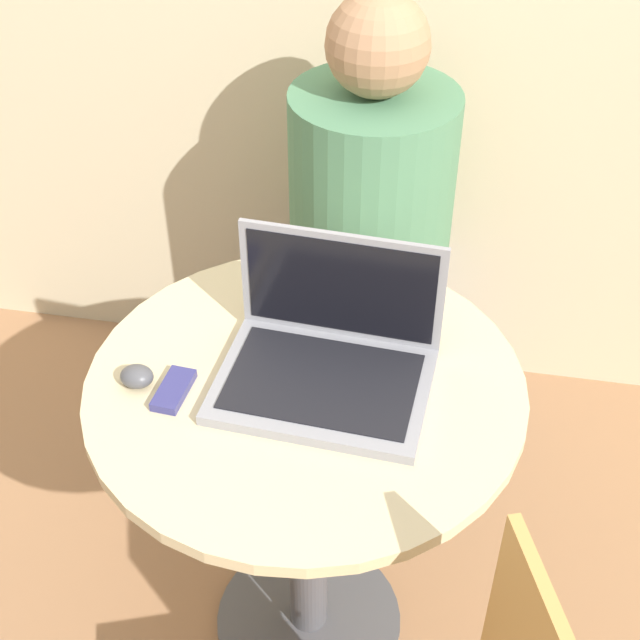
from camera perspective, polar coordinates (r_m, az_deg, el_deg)
The scene contains 6 objects.
ground_plane at distance 2.18m, azimuth -0.72°, elevation -18.69°, with size 12.00×12.00×0.00m, color #9E704C.
round_table at distance 1.72m, azimuth -0.87°, elevation -8.78°, with size 0.78×0.78×0.77m.
laptop at distance 1.55m, azimuth 0.54°, elevation -2.25°, with size 0.38×0.30×0.24m.
cell_phone at distance 1.56m, azimuth -9.35°, elevation -4.44°, with size 0.06×0.11×0.02m.
computer_mouse at distance 1.59m, azimuth -11.65°, elevation -3.55°, with size 0.06×0.05×0.04m.
person_seated at distance 2.29m, azimuth 3.23°, elevation 3.58°, with size 0.39×0.60×1.23m.
Camera 1 is at (0.23, -1.12, 1.85)m, focal length 50.00 mm.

